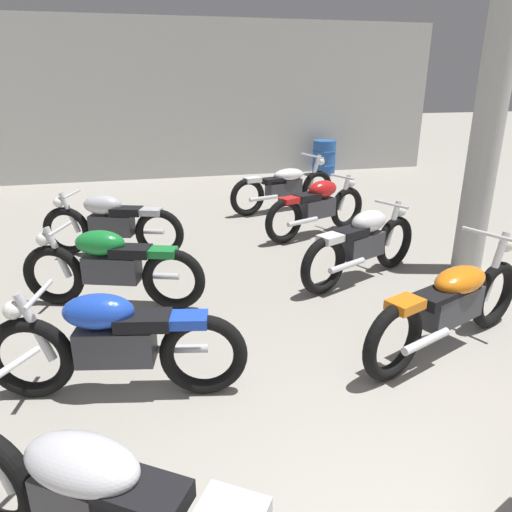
{
  "coord_description": "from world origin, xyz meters",
  "views": [
    {
      "loc": [
        -1.18,
        -0.95,
        2.31
      ],
      "look_at": [
        0.0,
        3.69,
        0.55
      ],
      "focal_mm": 34.07,
      "sensor_mm": 36.0,
      "label": 1
    }
  ],
  "objects_px": {
    "motorcycle_right_row_3": "(318,206)",
    "motorcycle_left_row_1": "(114,342)",
    "oil_drum": "(324,158)",
    "motorcycle_right_row_4": "(284,186)",
    "support_pillar": "(485,142)",
    "motorcycle_left_row_0": "(102,501)",
    "motorcycle_right_row_2": "(363,243)",
    "motorcycle_left_row_2": "(111,266)",
    "motorcycle_left_row_3": "(111,223)",
    "motorcycle_right_row_1": "(451,304)"
  },
  "relations": [
    {
      "from": "motorcycle_right_row_2",
      "to": "support_pillar",
      "type": "bearing_deg",
      "value": -1.88
    },
    {
      "from": "support_pillar",
      "to": "motorcycle_left_row_2",
      "type": "height_order",
      "value": "support_pillar"
    },
    {
      "from": "motorcycle_left_row_0",
      "to": "motorcycle_left_row_2",
      "type": "xyz_separation_m",
      "value": [
        -0.04,
        3.09,
        0.01
      ]
    },
    {
      "from": "oil_drum",
      "to": "motorcycle_left_row_1",
      "type": "bearing_deg",
      "value": -121.17
    },
    {
      "from": "motorcycle_left_row_3",
      "to": "motorcycle_right_row_1",
      "type": "relative_size",
      "value": 0.92
    },
    {
      "from": "motorcycle_right_row_3",
      "to": "motorcycle_left_row_1",
      "type": "bearing_deg",
      "value": -130.5
    },
    {
      "from": "motorcycle_left_row_1",
      "to": "motorcycle_right_row_3",
      "type": "distance_m",
      "value": 4.52
    },
    {
      "from": "motorcycle_left_row_0",
      "to": "motorcycle_left_row_2",
      "type": "height_order",
      "value": "motorcycle_left_row_0"
    },
    {
      "from": "motorcycle_right_row_2",
      "to": "motorcycle_right_row_3",
      "type": "height_order",
      "value": "same"
    },
    {
      "from": "motorcycle_right_row_2",
      "to": "motorcycle_right_row_3",
      "type": "bearing_deg",
      "value": 86.19
    },
    {
      "from": "motorcycle_right_row_3",
      "to": "oil_drum",
      "type": "relative_size",
      "value": 2.2
    },
    {
      "from": "motorcycle_left_row_2",
      "to": "motorcycle_right_row_2",
      "type": "height_order",
      "value": "same"
    },
    {
      "from": "motorcycle_right_row_3",
      "to": "motorcycle_left_row_2",
      "type": "bearing_deg",
      "value": -148.6
    },
    {
      "from": "motorcycle_right_row_3",
      "to": "motorcycle_right_row_4",
      "type": "height_order",
      "value": "motorcycle_right_row_4"
    },
    {
      "from": "motorcycle_left_row_3",
      "to": "motorcycle_right_row_2",
      "type": "relative_size",
      "value": 1.03
    },
    {
      "from": "motorcycle_left_row_3",
      "to": "motorcycle_right_row_3",
      "type": "xyz_separation_m",
      "value": [
        3.04,
        0.18,
        0.0
      ]
    },
    {
      "from": "support_pillar",
      "to": "motorcycle_right_row_1",
      "type": "xyz_separation_m",
      "value": [
        -1.42,
        -1.64,
        -1.15
      ]
    },
    {
      "from": "motorcycle_left_row_2",
      "to": "oil_drum",
      "type": "relative_size",
      "value": 2.23
    },
    {
      "from": "support_pillar",
      "to": "motorcycle_left_row_3",
      "type": "height_order",
      "value": "support_pillar"
    },
    {
      "from": "motorcycle_left_row_3",
      "to": "motorcycle_right_row_4",
      "type": "relative_size",
      "value": 0.89
    },
    {
      "from": "support_pillar",
      "to": "motorcycle_left_row_1",
      "type": "distance_m",
      "value": 4.7
    },
    {
      "from": "motorcycle_left_row_0",
      "to": "motorcycle_left_row_1",
      "type": "height_order",
      "value": "motorcycle_left_row_0"
    },
    {
      "from": "motorcycle_right_row_3",
      "to": "motorcycle_right_row_4",
      "type": "distance_m",
      "value": 1.56
    },
    {
      "from": "support_pillar",
      "to": "motorcycle_right_row_2",
      "type": "xyz_separation_m",
      "value": [
        -1.45,
        0.05,
        -1.14
      ]
    },
    {
      "from": "oil_drum",
      "to": "motorcycle_left_row_0",
      "type": "bearing_deg",
      "value": -117.22
    },
    {
      "from": "motorcycle_right_row_1",
      "to": "motorcycle_right_row_3",
      "type": "xyz_separation_m",
      "value": [
        0.09,
        3.47,
        0.01
      ]
    },
    {
      "from": "motorcycle_right_row_4",
      "to": "oil_drum",
      "type": "distance_m",
      "value": 3.71
    },
    {
      "from": "motorcycle_left_row_1",
      "to": "motorcycle_left_row_2",
      "type": "distance_m",
      "value": 1.61
    },
    {
      "from": "motorcycle_right_row_4",
      "to": "oil_drum",
      "type": "bearing_deg",
      "value": 57.13
    },
    {
      "from": "support_pillar",
      "to": "motorcycle_right_row_3",
      "type": "xyz_separation_m",
      "value": [
        -1.33,
        1.84,
        -1.14
      ]
    },
    {
      "from": "motorcycle_right_row_2",
      "to": "motorcycle_right_row_4",
      "type": "distance_m",
      "value": 3.34
    },
    {
      "from": "motorcycle_right_row_1",
      "to": "oil_drum",
      "type": "distance_m",
      "value": 8.4
    },
    {
      "from": "motorcycle_right_row_1",
      "to": "motorcycle_right_row_2",
      "type": "xyz_separation_m",
      "value": [
        -0.03,
        1.69,
        0.01
      ]
    },
    {
      "from": "motorcycle_right_row_3",
      "to": "oil_drum",
      "type": "xyz_separation_m",
      "value": [
        1.97,
        4.67,
        -0.03
      ]
    },
    {
      "from": "motorcycle_left_row_3",
      "to": "motorcycle_right_row_1",
      "type": "xyz_separation_m",
      "value": [
        2.95,
        -3.3,
        -0.01
      ]
    },
    {
      "from": "motorcycle_left_row_0",
      "to": "oil_drum",
      "type": "distance_m",
      "value": 10.79
    },
    {
      "from": "support_pillar",
      "to": "motorcycle_left_row_2",
      "type": "distance_m",
      "value": 4.48
    },
    {
      "from": "motorcycle_left_row_1",
      "to": "motorcycle_left_row_2",
      "type": "bearing_deg",
      "value": 92.28
    },
    {
      "from": "motorcycle_left_row_2",
      "to": "motorcycle_right_row_4",
      "type": "xyz_separation_m",
      "value": [
        2.96,
        3.39,
        -0.01
      ]
    },
    {
      "from": "support_pillar",
      "to": "motorcycle_left_row_0",
      "type": "xyz_separation_m",
      "value": [
        -4.29,
        -3.09,
        -1.15
      ]
    },
    {
      "from": "motorcycle_left_row_0",
      "to": "motorcycle_left_row_3",
      "type": "bearing_deg",
      "value": 90.93
    },
    {
      "from": "oil_drum",
      "to": "motorcycle_right_row_3",
      "type": "bearing_deg",
      "value": -112.86
    },
    {
      "from": "motorcycle_right_row_4",
      "to": "oil_drum",
      "type": "xyz_separation_m",
      "value": [
        2.01,
        3.12,
        -0.03
      ]
    },
    {
      "from": "support_pillar",
      "to": "motorcycle_right_row_3",
      "type": "distance_m",
      "value": 2.54
    },
    {
      "from": "motorcycle_right_row_1",
      "to": "motorcycle_right_row_2",
      "type": "distance_m",
      "value": 1.69
    },
    {
      "from": "motorcycle_left_row_2",
      "to": "oil_drum",
      "type": "xyz_separation_m",
      "value": [
        4.97,
        6.5,
        -0.03
      ]
    },
    {
      "from": "motorcycle_right_row_1",
      "to": "motorcycle_right_row_2",
      "type": "bearing_deg",
      "value": 90.96
    },
    {
      "from": "motorcycle_left_row_2",
      "to": "motorcycle_left_row_3",
      "type": "bearing_deg",
      "value": 91.4
    },
    {
      "from": "motorcycle_left_row_0",
      "to": "oil_drum",
      "type": "relative_size",
      "value": 2.18
    },
    {
      "from": "motorcycle_left_row_0",
      "to": "motorcycle_left_row_3",
      "type": "relative_size",
      "value": 0.98
    }
  ]
}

